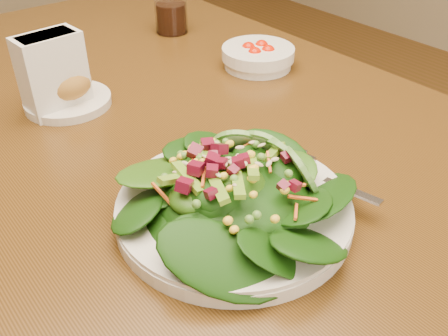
{
  "coord_description": "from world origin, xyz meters",
  "views": [
    {
      "loc": [
        -0.4,
        -0.69,
        1.17
      ],
      "look_at": [
        -0.08,
        -0.29,
        0.81
      ],
      "focal_mm": 40.0,
      "sensor_mm": 36.0,
      "label": 1
    }
  ],
  "objects": [
    {
      "name": "napkin_holder",
      "position": [
        -0.13,
        0.1,
        0.82
      ],
      "size": [
        0.11,
        0.07,
        0.14
      ],
      "rotation": [
        0.0,
        0.0,
        0.07
      ],
      "color": "white",
      "rests_on": "dining_table"
    },
    {
      "name": "drinking_glass",
      "position": [
        0.24,
        0.3,
        0.81
      ],
      "size": [
        0.08,
        0.08,
        0.14
      ],
      "color": "silver",
      "rests_on": "dining_table"
    },
    {
      "name": "bread_plate",
      "position": [
        -0.12,
        0.11,
        0.78
      ],
      "size": [
        0.15,
        0.15,
        0.08
      ],
      "color": "white",
      "rests_on": "dining_table"
    },
    {
      "name": "salad_plate",
      "position": [
        -0.07,
        -0.31,
        0.78
      ],
      "size": [
        0.3,
        0.3,
        0.09
      ],
      "rotation": [
        0.0,
        0.0,
        0.43
      ],
      "color": "white",
      "rests_on": "dining_table"
    },
    {
      "name": "tomato_bowl",
      "position": [
        0.26,
        0.02,
        0.77
      ],
      "size": [
        0.15,
        0.15,
        0.05
      ],
      "color": "white",
      "rests_on": "dining_table"
    },
    {
      "name": "dining_table",
      "position": [
        0.0,
        0.0,
        0.65
      ],
      "size": [
        0.9,
        1.4,
        0.75
      ],
      "color": "#543414",
      "rests_on": "ground_plane"
    }
  ]
}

